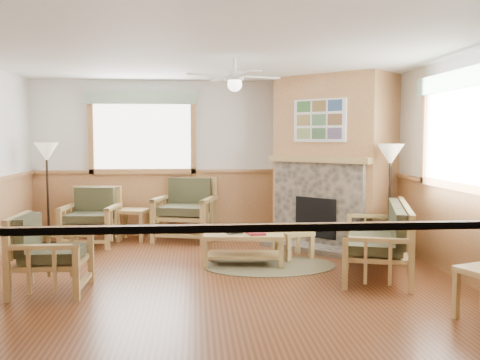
{
  "coord_description": "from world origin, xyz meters",
  "views": [
    {
      "loc": [
        -0.21,
        -6.41,
        1.72
      ],
      "look_at": [
        0.4,
        0.7,
        1.15
      ],
      "focal_mm": 40.0,
      "sensor_mm": 36.0,
      "label": 1
    }
  ],
  "objects": [
    {
      "name": "floor",
      "position": [
        0.0,
        0.0,
        -0.01
      ],
      "size": [
        6.0,
        6.0,
        0.01
      ],
      "primitive_type": "cube",
      "color": "brown",
      "rests_on": "ground"
    },
    {
      "name": "ceiling",
      "position": [
        0.0,
        0.0,
        2.7
      ],
      "size": [
        6.0,
        6.0,
        0.01
      ],
      "primitive_type": "cube",
      "color": "white",
      "rests_on": "floor"
    },
    {
      "name": "wall_back",
      "position": [
        0.0,
        3.0,
        1.35
      ],
      "size": [
        6.0,
        0.02,
        2.7
      ],
      "primitive_type": "cube",
      "color": "white",
      "rests_on": "floor"
    },
    {
      "name": "wall_front",
      "position": [
        0.0,
        -3.0,
        1.35
      ],
      "size": [
        6.0,
        0.02,
        2.7
      ],
      "primitive_type": "cube",
      "color": "white",
      "rests_on": "floor"
    },
    {
      "name": "wall_right",
      "position": [
        3.0,
        0.0,
        1.35
      ],
      "size": [
        0.02,
        6.0,
        2.7
      ],
      "primitive_type": "cube",
      "color": "white",
      "rests_on": "floor"
    },
    {
      "name": "wainscot",
      "position": [
        0.0,
        0.0,
        0.55
      ],
      "size": [
        6.0,
        6.0,
        1.1
      ],
      "primitive_type": null,
      "color": "#AB7746",
      "rests_on": "floor"
    },
    {
      "name": "fireplace",
      "position": [
        2.05,
        2.05,
        1.35
      ],
      "size": [
        3.11,
        3.11,
        2.7
      ],
      "primitive_type": null,
      "rotation": [
        0.0,
        0.0,
        -0.79
      ],
      "color": "#AB7746",
      "rests_on": "floor"
    },
    {
      "name": "window_back",
      "position": [
        -1.1,
        2.96,
        2.53
      ],
      "size": [
        1.9,
        0.16,
        1.5
      ],
      "primitive_type": null,
      "color": "white",
      "rests_on": "wall_back"
    },
    {
      "name": "window_right",
      "position": [
        2.96,
        -0.2,
        2.53
      ],
      "size": [
        0.16,
        1.9,
        1.5
      ],
      "primitive_type": null,
      "color": "white",
      "rests_on": "wall_right"
    },
    {
      "name": "ceiling_fan",
      "position": [
        0.3,
        0.3,
        2.66
      ],
      "size": [
        1.59,
        1.59,
        0.36
      ],
      "primitive_type": null,
      "rotation": [
        0.0,
        0.0,
        0.35
      ],
      "color": "white",
      "rests_on": "ceiling"
    },
    {
      "name": "sofa",
      "position": [
        2.1,
        0.16,
        0.44
      ],
      "size": [
        2.05,
        1.32,
        0.88
      ],
      "primitive_type": null,
      "rotation": [
        0.0,
        0.0,
        -1.88
      ],
      "color": "#A8894E",
      "rests_on": "floor"
    },
    {
      "name": "armchair_back_left",
      "position": [
        -1.87,
        2.23,
        0.46
      ],
      "size": [
        0.9,
        0.9,
        0.91
      ],
      "primitive_type": null,
      "rotation": [
        0.0,
        0.0,
        -0.11
      ],
      "color": "#A8894E",
      "rests_on": "floor"
    },
    {
      "name": "armchair_back_right",
      "position": [
        -0.37,
        2.55,
        0.51
      ],
      "size": [
        1.13,
        1.13,
        1.03
      ],
      "primitive_type": null,
      "rotation": [
        0.0,
        0.0,
        -0.28
      ],
      "color": "#A8894E",
      "rests_on": "floor"
    },
    {
      "name": "armchair_left",
      "position": [
        -1.8,
        -0.41,
        0.43
      ],
      "size": [
        0.79,
        0.79,
        0.87
      ],
      "primitive_type": null,
      "rotation": [
        0.0,
        0.0,
        1.55
      ],
      "color": "#A8894E",
      "rests_on": "floor"
    },
    {
      "name": "coffee_table",
      "position": [
        0.45,
        0.68,
        0.21
      ],
      "size": [
        1.12,
        0.65,
        0.43
      ],
      "primitive_type": null,
      "rotation": [
        0.0,
        0.0,
        -0.11
      ],
      "color": "#A8894E",
      "rests_on": "floor"
    },
    {
      "name": "end_table_chairs",
      "position": [
        -1.24,
        2.55,
        0.26
      ],
      "size": [
        0.55,
        0.54,
        0.52
      ],
      "primitive_type": null,
      "rotation": [
        0.0,
        0.0,
        -0.21
      ],
      "color": "#A8894E",
      "rests_on": "floor"
    },
    {
      "name": "footstool",
      "position": [
        1.19,
        1.02,
        0.2
      ],
      "size": [
        0.58,
        0.58,
        0.39
      ],
      "primitive_type": null,
      "rotation": [
        0.0,
        0.0,
        0.35
      ],
      "color": "#A8894E",
      "rests_on": "floor"
    },
    {
      "name": "braided_rug",
      "position": [
        0.78,
        0.57,
        0.01
      ],
      "size": [
        2.25,
        2.25,
        0.01
      ],
      "primitive_type": "cylinder",
      "rotation": [
        0.0,
        0.0,
        -0.33
      ],
      "color": "brown",
      "rests_on": "floor"
    },
    {
      "name": "floor_lamp_left",
      "position": [
        -2.55,
        2.3,
        0.82
      ],
      "size": [
        0.48,
        0.48,
        1.65
      ],
      "primitive_type": null,
      "rotation": [
        0.0,
        0.0,
        0.32
      ],
      "color": "black",
      "rests_on": "floor"
    },
    {
      "name": "floor_lamp_right",
      "position": [
        2.55,
        0.91,
        0.82
      ],
      "size": [
        0.49,
        0.49,
        1.64
      ],
      "primitive_type": null,
      "rotation": [
        0.0,
        0.0,
        0.39
      ],
      "color": "black",
      "rests_on": "floor"
    },
    {
      "name": "book_red",
      "position": [
        0.6,
        0.63,
        0.46
      ],
      "size": [
        0.27,
        0.33,
        0.03
      ],
      "primitive_type": "cube",
      "rotation": [
        0.0,
        0.0,
        0.17
      ],
      "color": "maroon",
      "rests_on": "coffee_table"
    },
    {
      "name": "book_dark",
      "position": [
        0.3,
        0.75,
        0.45
      ],
      "size": [
        0.27,
        0.32,
        0.03
      ],
      "primitive_type": "cube",
      "rotation": [
        0.0,
        0.0,
        0.3
      ],
      "color": "black",
      "rests_on": "coffee_table"
    }
  ]
}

